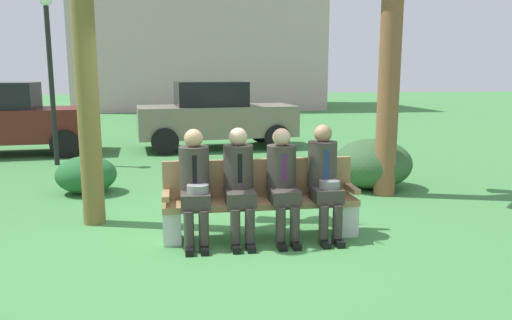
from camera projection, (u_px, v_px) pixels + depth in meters
name	position (u px, v px, depth m)	size (l,w,h in m)	color
ground_plane	(228.00, 238.00, 5.77)	(80.00, 80.00, 0.00)	#3F7E40
park_bench	(260.00, 200.00, 5.80)	(2.26, 0.44, 0.90)	#99754C
seated_man_leftmost	(195.00, 181.00, 5.51)	(0.34, 0.72, 1.29)	#38332D
seated_man_centerleft	(239.00, 179.00, 5.59)	(0.34, 0.72, 1.30)	#38332D
seated_man_centerright	(283.00, 178.00, 5.66)	(0.34, 0.72, 1.28)	#38332D
seated_man_rightmost	(324.00, 175.00, 5.73)	(0.34, 0.72, 1.32)	#38332D
shrub_near_bench	(372.00, 164.00, 8.22)	(1.32, 1.21, 0.82)	#335831
shrub_mid_lawn	(86.00, 175.00, 7.90)	(0.95, 0.87, 0.59)	#23612E
parked_car_near	(4.00, 119.00, 11.48)	(4.01, 1.95, 1.68)	#591E19
parked_car_far	(215.00, 115.00, 12.47)	(4.04, 2.04, 1.68)	slate
street_lamp	(50.00, 62.00, 9.97)	(0.24, 0.24, 3.44)	black
building_backdrop	(199.00, 19.00, 26.97)	(13.05, 8.05, 9.50)	#C2A0A4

